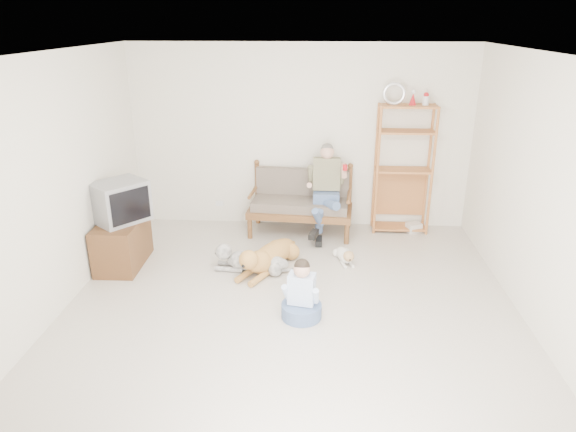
# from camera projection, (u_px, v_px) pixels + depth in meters

# --- Properties ---
(floor) EXTENTS (5.50, 5.50, 0.00)m
(floor) POSITION_uv_depth(u_px,v_px,m) (289.00, 318.00, 5.50)
(floor) COLOR beige
(floor) RESTS_ON ground
(ceiling) EXTENTS (5.50, 5.50, 0.00)m
(ceiling) POSITION_uv_depth(u_px,v_px,m) (290.00, 55.00, 4.52)
(ceiling) COLOR white
(ceiling) RESTS_ON ground
(wall_back) EXTENTS (5.00, 0.00, 5.00)m
(wall_back) POSITION_uv_depth(u_px,v_px,m) (300.00, 138.00, 7.57)
(wall_back) COLOR silver
(wall_back) RESTS_ON ground
(wall_front) EXTENTS (5.00, 0.00, 5.00)m
(wall_front) POSITION_uv_depth(u_px,v_px,m) (257.00, 390.00, 2.45)
(wall_front) COLOR silver
(wall_front) RESTS_ON ground
(wall_left) EXTENTS (0.00, 5.50, 5.50)m
(wall_left) POSITION_uv_depth(u_px,v_px,m) (41.00, 195.00, 5.15)
(wall_left) COLOR silver
(wall_left) RESTS_ON ground
(wall_right) EXTENTS (0.00, 5.50, 5.50)m
(wall_right) POSITION_uv_depth(u_px,v_px,m) (552.00, 205.00, 4.87)
(wall_right) COLOR silver
(wall_right) RESTS_ON ground
(loveseat) EXTENTS (1.55, 0.82, 0.95)m
(loveseat) POSITION_uv_depth(u_px,v_px,m) (301.00, 201.00, 7.56)
(loveseat) COLOR brown
(loveseat) RESTS_ON ground
(man) EXTENTS (0.51, 0.74, 1.19)m
(man) POSITION_uv_depth(u_px,v_px,m) (325.00, 197.00, 7.29)
(man) COLOR #516295
(man) RESTS_ON loveseat
(etagere) EXTENTS (0.84, 0.37, 2.19)m
(etagere) POSITION_uv_depth(u_px,v_px,m) (403.00, 168.00, 7.44)
(etagere) COLOR #BA713A
(etagere) RESTS_ON ground
(book_stack) EXTENTS (0.25, 0.22, 0.13)m
(book_stack) POSITION_uv_depth(u_px,v_px,m) (414.00, 228.00, 7.69)
(book_stack) COLOR white
(book_stack) RESTS_ON ground
(tv_stand) EXTENTS (0.51, 0.91, 0.60)m
(tv_stand) POSITION_uv_depth(u_px,v_px,m) (122.00, 243.00, 6.59)
(tv_stand) COLOR brown
(tv_stand) RESTS_ON ground
(crt_tv) EXTENTS (0.77, 0.79, 0.51)m
(crt_tv) POSITION_uv_depth(u_px,v_px,m) (120.00, 202.00, 6.42)
(crt_tv) COLOR gray
(crt_tv) RESTS_ON tv_stand
(wall_outlet) EXTENTS (0.12, 0.02, 0.08)m
(wall_outlet) POSITION_uv_depth(u_px,v_px,m) (220.00, 203.00, 8.00)
(wall_outlet) COLOR silver
(wall_outlet) RESTS_ON ground
(golden_retriever) EXTENTS (0.75, 1.26, 0.41)m
(golden_retriever) POSITION_uv_depth(u_px,v_px,m) (268.00, 257.00, 6.52)
(golden_retriever) COLOR #C18E43
(golden_retriever) RESTS_ON ground
(shaggy_dog) EXTENTS (1.16, 0.34, 0.34)m
(shaggy_dog) POSITION_uv_depth(u_px,v_px,m) (250.00, 261.00, 6.48)
(shaggy_dog) COLOR white
(shaggy_dog) RESTS_ON ground
(terrier) EXTENTS (0.26, 0.58, 0.22)m
(terrier) POSITION_uv_depth(u_px,v_px,m) (345.00, 256.00, 6.72)
(terrier) COLOR white
(terrier) RESTS_ON ground
(child) EXTENTS (0.43, 0.43, 0.68)m
(child) POSITION_uv_depth(u_px,v_px,m) (302.00, 297.00, 5.44)
(child) COLOR #516295
(child) RESTS_ON ground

